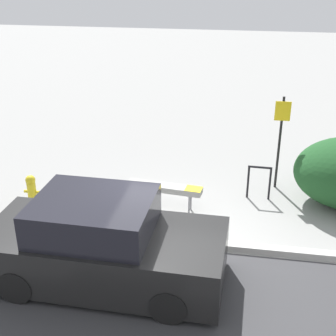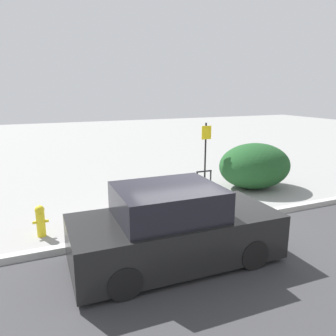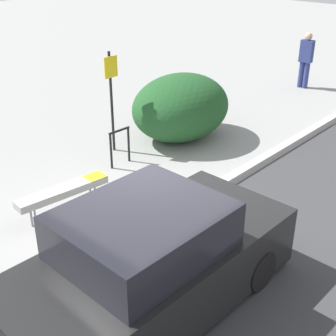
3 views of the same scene
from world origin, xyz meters
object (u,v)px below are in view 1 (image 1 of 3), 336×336
object	(u,v)px
bike_rack	(259,179)
fire_hydrant	(32,190)
parked_car_near	(103,246)
sign_post	(280,135)
bench	(165,188)

from	to	relation	value
bike_rack	fire_hydrant	bearing A→B (deg)	-166.20
parked_car_near	fire_hydrant	bearing A→B (deg)	137.34
parked_car_near	sign_post	bearing A→B (deg)	54.84
fire_hydrant	sign_post	bearing A→B (deg)	19.29
bench	parked_car_near	xyz separation A→B (m)	(-0.59, -2.72, 0.20)
sign_post	parked_car_near	world-z (taller)	sign_post
sign_post	fire_hydrant	bearing A→B (deg)	-160.71
bench	fire_hydrant	xyz separation A→B (m)	(-2.99, -0.42, -0.09)
parked_car_near	bench	bearing A→B (deg)	78.93
sign_post	parked_car_near	distance (m)	5.29
sign_post	parked_car_near	size ratio (longest dim) A/B	0.56
bench	fire_hydrant	bearing A→B (deg)	-165.51
bike_rack	parked_car_near	xyz separation A→B (m)	(-2.68, -3.55, 0.20)
bike_rack	parked_car_near	world-z (taller)	parked_car_near
bench	parked_car_near	world-z (taller)	parked_car_near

